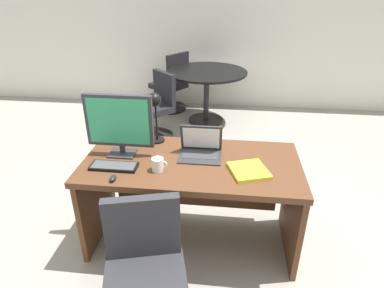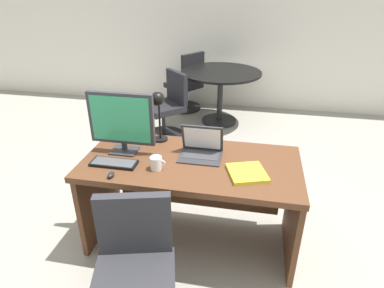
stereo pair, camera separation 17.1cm
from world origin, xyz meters
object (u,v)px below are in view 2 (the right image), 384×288
book (247,173)px  coffee_mug (156,163)px  desk_lamp (158,106)px  office_chair (136,284)px  laptop (201,146)px  monitor (121,120)px  meeting_table (220,84)px  mouse (111,175)px  meeting_chair_near (186,87)px  desk (192,181)px  meeting_chair_far (167,111)px  keyboard (114,163)px

book → coffee_mug: coffee_mug is taller
coffee_mug → desk_lamp: bearing=103.4°
office_chair → book: bearing=50.3°
laptop → monitor: bearing=-173.1°
desk_lamp → meeting_table: desk_lamp is taller
laptop → coffee_mug: 0.39m
office_chair → laptop: bearing=76.2°
mouse → office_chair: office_chair is taller
mouse → book: 0.92m
desk_lamp → meeting_chair_near: (-0.35, 2.69, -0.69)m
desk → laptop: bearing=51.7°
book → office_chair: office_chair is taller
office_chair → monitor: bearing=113.2°
monitor → meeting_chair_near: bearing=92.6°
mouse → meeting_chair_far: meeting_chair_far is taller
desk → monitor: size_ratio=3.17×
laptop → coffee_mug: (-0.27, -0.27, -0.02)m
monitor → laptop: (0.59, 0.07, -0.19)m
monitor → meeting_chair_near: size_ratio=0.53×
laptop → meeting_table: laptop is taller
desk → mouse: size_ratio=21.71×
coffee_mug → meeting_chair_near: meeting_chair_near is taller
monitor → keyboard: monitor is taller
meeting_chair_far → meeting_chair_near: bearing=87.7°
keyboard → laptop: bearing=24.8°
meeting_chair_far → coffee_mug: bearing=-76.6°
coffee_mug → meeting_chair_far: meeting_chair_far is taller
laptop → desk_lamp: size_ratio=0.75×
desk_lamp → coffee_mug: 0.51m
keyboard → desk_lamp: 0.57m
book → coffee_mug: 0.63m
mouse → meeting_chair_near: (-0.18, 3.28, -0.40)m
laptop → office_chair: 1.06m
laptop → mouse: size_ratio=4.29×
desk → meeting_chair_near: bearing=102.9°
mouse → office_chair: size_ratio=0.08×
laptop → desk_lamp: (-0.37, 0.16, 0.24)m
monitor → keyboard: (0.00, -0.20, -0.25)m
office_chair → meeting_table: size_ratio=0.77×
keyboard → meeting_chair_near: meeting_chair_near is taller
desk → coffee_mug: size_ratio=14.53×
keyboard → meeting_table: keyboard is taller
keyboard → meeting_table: bearing=80.3°
desk_lamp → meeting_chair_near: bearing=97.4°
desk → meeting_chair_far: (-0.71, 1.87, -0.19)m
keyboard → meeting_chair_near: size_ratio=0.35×
office_chair → meeting_chair_near: (-0.50, 3.77, 0.01)m
desk_lamp → book: (0.73, -0.38, -0.30)m
monitor → coffee_mug: (0.32, -0.20, -0.21)m
book → meeting_chair_far: (-1.12, 2.02, -0.41)m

